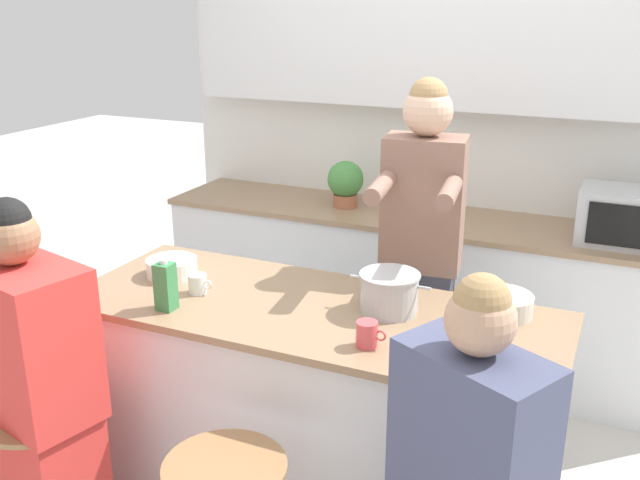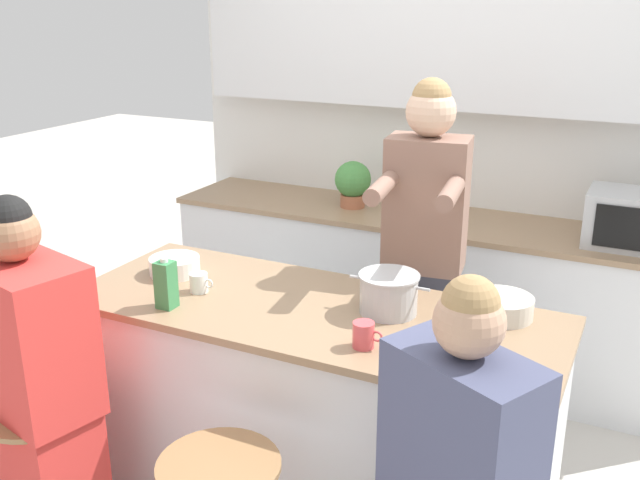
{
  "view_description": "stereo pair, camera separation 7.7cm",
  "coord_description": "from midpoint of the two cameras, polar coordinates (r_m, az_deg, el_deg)",
  "views": [
    {
      "loc": [
        1.05,
        -2.26,
        2.03
      ],
      "look_at": [
        0.0,
        0.07,
        1.16
      ],
      "focal_mm": 40.0,
      "sensor_mm": 36.0,
      "label": 1
    },
    {
      "loc": [
        1.12,
        -2.23,
        2.03
      ],
      "look_at": [
        0.0,
        0.07,
        1.16
      ],
      "focal_mm": 40.0,
      "sensor_mm": 36.0,
      "label": 2
    }
  ],
  "objects": [
    {
      "name": "coffee_cup_far",
      "position": [
        2.9,
        -10.51,
        -3.48
      ],
      "size": [
        0.11,
        0.07,
        0.08
      ],
      "color": "white",
      "rests_on": "kitchen_island"
    },
    {
      "name": "cooking_pot",
      "position": [
        2.68,
        4.75,
        -4.22
      ],
      "size": [
        0.32,
        0.23,
        0.15
      ],
      "color": "#B7BABC",
      "rests_on": "kitchen_island"
    },
    {
      "name": "mixing_bowl_steel",
      "position": [
        3.1,
        -12.47,
        -2.15
      ],
      "size": [
        0.21,
        0.21,
        0.07
      ],
      "color": "white",
      "rests_on": "kitchen_island"
    },
    {
      "name": "person_cooking",
      "position": [
        3.16,
        7.29,
        -2.68
      ],
      "size": [
        0.41,
        0.58,
        1.73
      ],
      "rotation": [
        0.0,
        0.0,
        0.13
      ],
      "color": "#383842",
      "rests_on": "ground_plane"
    },
    {
      "name": "fruit_bowl",
      "position": [
        2.74,
        13.48,
        -5.03
      ],
      "size": [
        0.24,
        0.24,
        0.08
      ],
      "color": "silver",
      "rests_on": "kitchen_island"
    },
    {
      "name": "back_counter",
      "position": [
        4.14,
        7.14,
        -3.91
      ],
      "size": [
        2.96,
        0.6,
        0.88
      ],
      "color": "silver",
      "rests_on": "ground_plane"
    },
    {
      "name": "kitchen_island",
      "position": [
        2.95,
        -1.39,
        -13.39
      ],
      "size": [
        1.92,
        0.75,
        0.91
      ],
      "color": "black",
      "rests_on": "ground_plane"
    },
    {
      "name": "person_wrapped_blanket",
      "position": [
        2.82,
        -22.66,
        -11.85
      ],
      "size": [
        0.57,
        0.4,
        1.42
      ],
      "rotation": [
        0.0,
        0.0,
        -0.25
      ],
      "color": "red",
      "rests_on": "ground_plane"
    },
    {
      "name": "coffee_cup_near",
      "position": [
        2.43,
        2.88,
        -7.54
      ],
      "size": [
        0.11,
        0.07,
        0.09
      ],
      "color": "#DB4C51",
      "rests_on": "kitchen_island"
    },
    {
      "name": "juice_carton",
      "position": [
        2.76,
        -13.04,
        -3.62
      ],
      "size": [
        0.07,
        0.07,
        0.2
      ],
      "color": "#38844C",
      "rests_on": "kitchen_island"
    },
    {
      "name": "wall_back",
      "position": [
        4.12,
        8.97,
        11.78
      ],
      "size": [
        3.18,
        0.22,
        2.7
      ],
      "color": "silver",
      "rests_on": "ground_plane"
    },
    {
      "name": "potted_plant",
      "position": [
        4.1,
        1.5,
        4.65
      ],
      "size": [
        0.21,
        0.21,
        0.27
      ],
      "color": "#A86042",
      "rests_on": "back_counter"
    },
    {
      "name": "bar_stool_leftmost",
      "position": [
        2.95,
        -21.74,
        -17.13
      ],
      "size": [
        0.4,
        0.4,
        0.64
      ],
      "color": "#997047",
      "rests_on": "ground_plane"
    },
    {
      "name": "microwave",
      "position": [
        3.76,
        23.49,
        1.61
      ],
      "size": [
        0.54,
        0.33,
        0.27
      ],
      "color": "#B2B5B7",
      "rests_on": "back_counter"
    }
  ]
}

